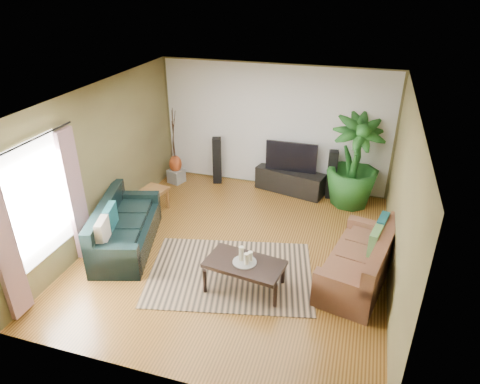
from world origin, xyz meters
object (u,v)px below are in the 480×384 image
at_px(coffee_table, 245,275).
at_px(sofa_left, 126,225).
at_px(speaker_left, 217,160).
at_px(potted_plant, 354,162).
at_px(side_table, 154,200).
at_px(speaker_right, 332,175).
at_px(pedestal, 176,176).
at_px(sofa_right, 359,257).
at_px(tv_stand, 290,181).
at_px(vase, 175,164).
at_px(television, 291,157).

bearing_deg(coffee_table, sofa_left, 175.93).
relative_size(speaker_left, potted_plant, 0.57).
bearing_deg(sofa_left, side_table, -11.05).
bearing_deg(speaker_right, speaker_left, 173.21).
xyz_separation_m(coffee_table, pedestal, (-2.54, 3.12, -0.08)).
relative_size(sofa_right, speaker_left, 1.73).
xyz_separation_m(sofa_left, tv_stand, (2.32, 2.91, -0.18)).
relative_size(pedestal, vase, 0.78).
bearing_deg(coffee_table, pedestal, 137.22).
height_order(pedestal, vase, vase).
height_order(coffee_table, vase, vase).
bearing_deg(side_table, speaker_right, 26.39).
distance_m(tv_stand, vase, 2.61).
bearing_deg(vase, pedestal, 0.00).
height_order(sofa_left, sofa_right, same).
height_order(sofa_right, tv_stand, sofa_right).
relative_size(speaker_left, side_table, 2.15).
distance_m(speaker_left, potted_plant, 3.01).
xyz_separation_m(speaker_right, pedestal, (-3.46, -0.28, -0.37)).
relative_size(television, vase, 2.75).
height_order(speaker_right, side_table, speaker_right).
relative_size(speaker_left, speaker_right, 1.01).
xyz_separation_m(speaker_left, vase, (-0.90, -0.28, -0.08)).
bearing_deg(television, vase, -173.77).
distance_m(sofa_right, tv_stand, 3.14).
xyz_separation_m(coffee_table, speaker_right, (0.92, 3.40, 0.29)).
distance_m(coffee_table, speaker_left, 3.79).
distance_m(sofa_left, speaker_left, 2.98).
relative_size(sofa_left, speaker_left, 1.83).
distance_m(coffee_table, tv_stand, 3.40).
bearing_deg(vase, potted_plant, 1.47).
distance_m(tv_stand, potted_plant, 1.48).
height_order(sofa_right, side_table, sofa_right).
relative_size(speaker_right, pedestal, 3.39).
relative_size(sofa_right, potted_plant, 0.98).
height_order(sofa_right, vase, sofa_right).
relative_size(television, pedestal, 3.53).
relative_size(television, speaker_left, 1.03).
bearing_deg(television, side_table, -145.96).
height_order(sofa_right, television, television).
bearing_deg(sofa_right, coffee_table, -54.43).
xyz_separation_m(speaker_left, side_table, (-0.76, -1.65, -0.28)).
relative_size(pedestal, side_table, 0.63).
xyz_separation_m(potted_plant, side_table, (-3.73, -1.46, -0.69)).
relative_size(tv_stand, side_table, 3.02).
xyz_separation_m(sofa_left, side_table, (-0.12, 1.26, -0.18)).
bearing_deg(coffee_table, television, 97.35).
bearing_deg(sofa_left, tv_stand, -54.85).
height_order(tv_stand, potted_plant, potted_plant).
bearing_deg(pedestal, side_table, -83.91).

